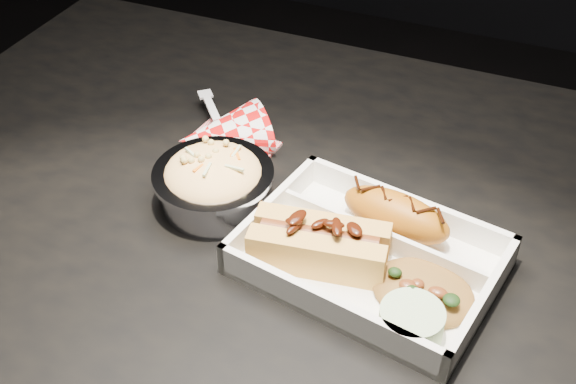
# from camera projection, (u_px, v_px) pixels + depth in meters

# --- Properties ---
(dining_table) EXTENTS (1.20, 0.80, 0.75)m
(dining_table) POSITION_uv_depth(u_px,v_px,m) (332.00, 286.00, 0.85)
(dining_table) COLOR black
(dining_table) RESTS_ON ground
(food_tray) EXTENTS (0.28, 0.22, 0.04)m
(food_tray) POSITION_uv_depth(u_px,v_px,m) (370.00, 260.00, 0.74)
(food_tray) COLOR white
(food_tray) RESTS_ON dining_table
(fried_pastry) EXTENTS (0.13, 0.07, 0.05)m
(fried_pastry) POSITION_uv_depth(u_px,v_px,m) (396.00, 214.00, 0.76)
(fried_pastry) COLOR #AA5D11
(fried_pastry) RESTS_ON food_tray
(hotdog) EXTENTS (0.15, 0.08, 0.06)m
(hotdog) POSITION_uv_depth(u_px,v_px,m) (319.00, 242.00, 0.73)
(hotdog) COLOR gold
(hotdog) RESTS_ON food_tray
(fried_rice_mound) EXTENTS (0.12, 0.10, 0.03)m
(fried_rice_mound) POSITION_uv_depth(u_px,v_px,m) (424.00, 284.00, 0.70)
(fried_rice_mound) COLOR olive
(fried_rice_mound) RESTS_ON food_tray
(cupcake_liner) EXTENTS (0.06, 0.06, 0.03)m
(cupcake_liner) POSITION_uv_depth(u_px,v_px,m) (411.00, 322.00, 0.66)
(cupcake_liner) COLOR #AFCB99
(cupcake_liner) RESTS_ON food_tray
(foil_coleslaw_cup) EXTENTS (0.13, 0.13, 0.07)m
(foil_coleslaw_cup) POSITION_uv_depth(u_px,v_px,m) (214.00, 180.00, 0.80)
(foil_coleslaw_cup) COLOR silver
(foil_coleslaw_cup) RESTS_ON dining_table
(napkin_fork) EXTENTS (0.15, 0.15, 0.10)m
(napkin_fork) POSITION_uv_depth(u_px,v_px,m) (222.00, 134.00, 0.90)
(napkin_fork) COLOR red
(napkin_fork) RESTS_ON dining_table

